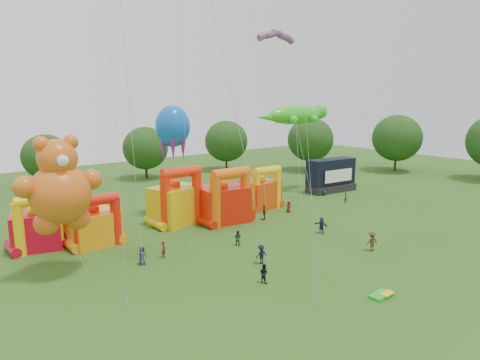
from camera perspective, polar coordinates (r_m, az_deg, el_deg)
ground at (r=33.82m, az=20.33°, el=-16.16°), size 160.00×160.00×0.00m
tree_ring at (r=30.84m, az=18.91°, el=-6.18°), size 127.13×129.27×12.07m
bouncy_castle_0 at (r=47.41m, az=-25.49°, el=-5.78°), size 5.29×4.64×5.76m
bouncy_castle_1 at (r=46.54m, az=-18.84°, el=-5.71°), size 5.19×4.35×5.52m
bouncy_castle_2 at (r=51.63m, az=-8.48°, el=-2.92°), size 6.30×5.52×7.10m
bouncy_castle_3 at (r=52.00m, az=-2.12°, el=-2.82°), size 6.46×5.55×6.85m
bouncy_castle_4 at (r=58.45m, az=2.86°, el=-1.59°), size 5.03×4.14×5.91m
stage_trailer at (r=70.24m, az=12.04°, el=0.58°), size 8.56×3.89×5.30m
teddy_bear_kite at (r=38.55m, az=-22.75°, el=-1.61°), size 7.10×5.04×12.09m
gecko_kite at (r=64.10m, az=7.72°, el=3.85°), size 14.62×10.03×13.96m
octopus_kite at (r=53.25m, az=-7.49°, el=2.90°), size 4.33×10.02×14.11m
parafoil_kites at (r=39.45m, az=1.31°, el=7.51°), size 21.03×9.04×30.69m
diamond_kites at (r=38.65m, az=-0.32°, el=12.67°), size 28.25×23.62×38.88m
folded_kite_bundle at (r=35.61m, az=18.36°, el=-14.34°), size 2.05×1.18×0.31m
spectator_0 at (r=40.44m, az=-12.92°, el=-9.77°), size 0.96×0.72×1.77m
spectator_1 at (r=41.73m, az=-10.14°, el=-9.08°), size 0.69×0.71×1.64m
spectator_2 at (r=44.32m, az=-0.31°, el=-7.71°), size 0.89×0.97×1.61m
spectator_3 at (r=39.71m, az=2.85°, el=-9.87°), size 1.19×0.72×1.79m
spectator_4 at (r=53.19m, az=3.24°, el=-4.33°), size 0.95×1.21×1.92m
spectator_5 at (r=48.87m, az=10.80°, el=-5.96°), size 0.88×1.79×1.85m
spectator_6 at (r=56.90m, az=6.51°, el=-3.56°), size 0.84×0.66×1.52m
spectator_7 at (r=63.02m, az=13.91°, el=-2.34°), size 0.69×0.66×1.59m
spectator_8 at (r=35.97m, az=3.20°, el=-12.32°), size 0.76×0.90×1.62m
spectator_9 at (r=44.69m, az=17.17°, el=-7.82°), size 1.42×1.05×1.97m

